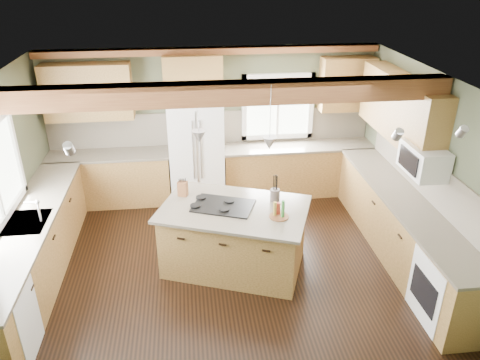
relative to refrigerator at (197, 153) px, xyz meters
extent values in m
plane|color=black|center=(0.30, -2.12, -0.90)|extent=(5.60, 5.60, 0.00)
plane|color=silver|center=(0.30, -2.12, 1.70)|extent=(5.60, 5.60, 0.00)
plane|color=#434A34|center=(0.30, 0.38, 0.40)|extent=(5.60, 0.00, 5.60)
plane|color=#434A34|center=(3.10, -2.12, 0.40)|extent=(0.00, 5.00, 5.00)
cube|color=#5E2F1B|center=(0.30, -2.02, 1.57)|extent=(5.55, 0.26, 0.26)
cube|color=#5E2F1B|center=(0.30, 0.28, 1.64)|extent=(5.55, 0.20, 0.10)
cube|color=brown|center=(0.30, 0.36, 0.31)|extent=(5.58, 0.03, 0.58)
cube|color=brown|center=(3.08, -2.07, 0.31)|extent=(0.03, 3.70, 0.58)
cube|color=brown|center=(-1.49, 0.08, -0.46)|extent=(2.02, 0.60, 0.88)
cube|color=#453F32|center=(-1.49, 0.08, 0.00)|extent=(2.06, 0.64, 0.04)
cube|color=brown|center=(1.79, 0.08, -0.46)|extent=(2.62, 0.60, 0.88)
cube|color=#453F32|center=(1.79, 0.08, 0.00)|extent=(2.66, 0.64, 0.04)
cube|color=brown|center=(-2.20, -2.07, -0.46)|extent=(0.60, 3.70, 0.88)
cube|color=#453F32|center=(-2.20, -2.07, 0.00)|extent=(0.64, 3.74, 0.04)
cube|color=brown|center=(2.80, -2.07, -0.46)|extent=(0.60, 3.70, 0.88)
cube|color=#453F32|center=(2.80, -2.07, 0.00)|extent=(0.64, 3.74, 0.04)
cube|color=brown|center=(-1.69, 0.21, 1.05)|extent=(1.40, 0.35, 0.90)
cube|color=brown|center=(0.00, 0.21, 1.25)|extent=(0.96, 0.35, 0.70)
cube|color=brown|center=(2.92, -1.22, 1.05)|extent=(0.35, 2.20, 0.90)
cube|color=brown|center=(2.60, 0.21, 1.05)|extent=(0.90, 0.35, 0.90)
cube|color=white|center=(1.45, 0.36, 0.65)|extent=(1.10, 0.04, 1.00)
cube|color=#262628|center=(-2.20, -2.07, 0.01)|extent=(0.50, 0.65, 0.03)
cylinder|color=#B2B2B7|center=(-2.02, -2.07, 0.15)|extent=(0.02, 0.02, 0.28)
cube|color=white|center=(-2.19, -3.37, -0.47)|extent=(0.60, 0.60, 0.84)
cube|color=white|center=(2.79, -3.37, -0.47)|extent=(0.60, 0.72, 0.84)
cube|color=white|center=(2.88, -2.17, 0.65)|extent=(0.40, 0.70, 0.38)
cone|color=#B2B2B7|center=(0.01, -1.86, 0.98)|extent=(0.18, 0.18, 0.16)
cone|color=#B2B2B7|center=(0.85, -2.18, 0.98)|extent=(0.18, 0.18, 0.16)
cube|color=white|center=(0.00, 0.00, 0.00)|extent=(0.90, 0.74, 1.80)
cube|color=brown|center=(0.43, -2.02, -0.46)|extent=(2.07, 1.67, 0.88)
cube|color=#453F32|center=(0.43, -2.02, 0.00)|extent=(2.23, 1.82, 0.04)
cube|color=black|center=(0.29, -1.97, 0.03)|extent=(0.91, 0.76, 0.02)
cube|color=brown|center=(-0.24, -1.59, 0.13)|extent=(0.15, 0.14, 0.21)
cylinder|color=#403833|center=(1.00, -1.89, 0.11)|extent=(0.15, 0.15, 0.17)
camera|label=1|loc=(-0.13, -7.39, 3.05)|focal=35.00mm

